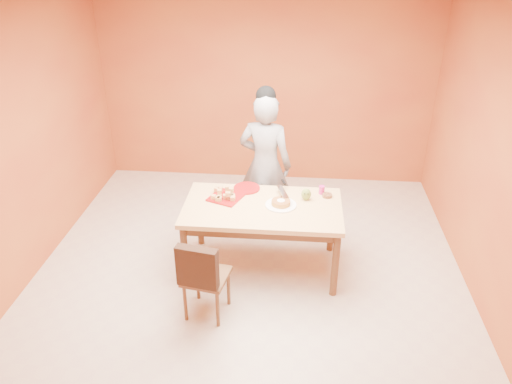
# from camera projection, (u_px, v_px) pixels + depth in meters

# --- Properties ---
(floor) EXTENTS (5.00, 5.00, 0.00)m
(floor) POSITION_uv_depth(u_px,v_px,m) (247.00, 283.00, 5.16)
(floor) COLOR beige
(floor) RESTS_ON ground
(ceiling) EXTENTS (5.00, 5.00, 0.00)m
(ceiling) POSITION_uv_depth(u_px,v_px,m) (244.00, 7.00, 3.88)
(ceiling) COLOR silver
(ceiling) RESTS_ON wall_back
(wall_back) EXTENTS (4.50, 0.00, 4.50)m
(wall_back) POSITION_uv_depth(u_px,v_px,m) (266.00, 86.00, 6.71)
(wall_back) COLOR #BC662B
(wall_back) RESTS_ON floor
(wall_left) EXTENTS (0.00, 5.00, 5.00)m
(wall_left) POSITION_uv_depth(u_px,v_px,m) (9.00, 155.00, 4.70)
(wall_left) COLOR #BC662B
(wall_left) RESTS_ON floor
(wall_right) EXTENTS (0.00, 5.00, 5.00)m
(wall_right) POSITION_uv_depth(u_px,v_px,m) (503.00, 174.00, 4.34)
(wall_right) COLOR #BC662B
(wall_right) RESTS_ON floor
(dining_table) EXTENTS (1.60, 0.90, 0.76)m
(dining_table) POSITION_uv_depth(u_px,v_px,m) (263.00, 214.00, 5.09)
(dining_table) COLOR #E4B077
(dining_table) RESTS_ON floor
(dining_chair) EXTENTS (0.46, 0.52, 0.85)m
(dining_chair) POSITION_uv_depth(u_px,v_px,m) (206.00, 275.00, 4.55)
(dining_chair) COLOR brown
(dining_chair) RESTS_ON floor
(pastry_pile) EXTENTS (0.28, 0.28, 0.09)m
(pastry_pile) POSITION_uv_depth(u_px,v_px,m) (226.00, 193.00, 5.15)
(pastry_pile) COLOR tan
(pastry_pile) RESTS_ON pastry_platter
(person) EXTENTS (0.68, 0.52, 1.69)m
(person) POSITION_uv_depth(u_px,v_px,m) (265.00, 165.00, 5.70)
(person) COLOR gray
(person) RESTS_ON floor
(pastry_platter) EXTENTS (0.40, 0.40, 0.02)m
(pastry_platter) POSITION_uv_depth(u_px,v_px,m) (226.00, 197.00, 5.18)
(pastry_platter) COLOR #9A0E10
(pastry_platter) RESTS_ON dining_table
(red_dinner_plate) EXTENTS (0.37, 0.37, 0.02)m
(red_dinner_plate) POSITION_uv_depth(u_px,v_px,m) (247.00, 188.00, 5.36)
(red_dinner_plate) COLOR #9A0E10
(red_dinner_plate) RESTS_ON dining_table
(white_cake_plate) EXTENTS (0.39, 0.39, 0.01)m
(white_cake_plate) POSITION_uv_depth(u_px,v_px,m) (281.00, 205.00, 5.04)
(white_cake_plate) COLOR white
(white_cake_plate) RESTS_ON dining_table
(sponge_cake) EXTENTS (0.24, 0.24, 0.04)m
(sponge_cake) POSITION_uv_depth(u_px,v_px,m) (281.00, 203.00, 5.03)
(sponge_cake) COLOR #C37D32
(sponge_cake) RESTS_ON white_cake_plate
(cake_server) EXTENTS (0.14, 0.29, 0.01)m
(cake_server) POSITION_uv_depth(u_px,v_px,m) (283.00, 192.00, 5.17)
(cake_server) COLOR silver
(cake_server) RESTS_ON sponge_cake
(egg_ornament) EXTENTS (0.11, 0.09, 0.13)m
(egg_ornament) POSITION_uv_depth(u_px,v_px,m) (306.00, 194.00, 5.12)
(egg_ornament) COLOR olive
(egg_ornament) RESTS_ON dining_table
(magenta_glass) EXTENTS (0.08, 0.08, 0.09)m
(magenta_glass) POSITION_uv_depth(u_px,v_px,m) (322.00, 190.00, 5.25)
(magenta_glass) COLOR #C81E7E
(magenta_glass) RESTS_ON dining_table
(checker_tin) EXTENTS (0.11, 0.11, 0.03)m
(checker_tin) POSITION_uv_depth(u_px,v_px,m) (327.00, 196.00, 5.20)
(checker_tin) COLOR #311B0D
(checker_tin) RESTS_ON dining_table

